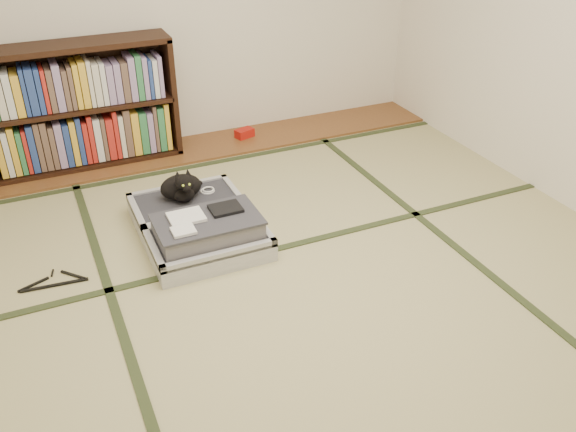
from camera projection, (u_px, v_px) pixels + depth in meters
name	position (u px, v px, depth m)	size (l,w,h in m)	color
floor	(306.00, 286.00, 3.37)	(4.50, 4.50, 0.00)	tan
wood_strip	(199.00, 148.00, 4.93)	(4.00, 0.50, 0.02)	brown
red_item	(245.00, 133.00, 5.07)	(0.15, 0.09, 0.07)	#AF160E
room_shell	(311.00, 15.00, 2.62)	(4.50, 4.50, 4.50)	white
tatami_borders	(271.00, 241.00, 3.75)	(4.00, 4.50, 0.01)	#2D381E
bookcase	(81.00, 109.00, 4.46)	(1.38, 0.32, 0.92)	black
suitcase	(200.00, 226.00, 3.73)	(0.69, 0.92, 0.27)	silver
cat	(182.00, 187.00, 3.89)	(0.31, 0.31, 0.25)	black
cable_coil	(208.00, 190.00, 4.03)	(0.10, 0.10, 0.02)	white
hanger	(54.00, 282.00, 3.38)	(0.37, 0.18, 0.01)	black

